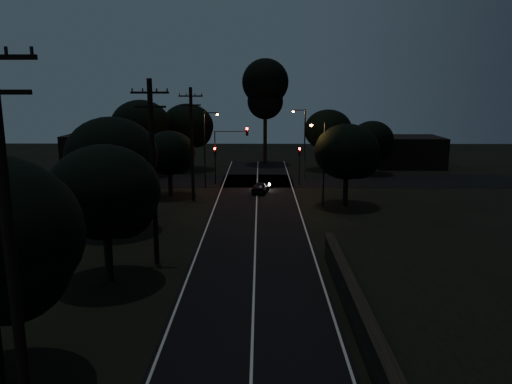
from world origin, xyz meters
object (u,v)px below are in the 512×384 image
object	(u,v)px
utility_pole_far	(192,142)
streetlight_a	(206,144)
signal_left	(215,159)
streetlight_b	(303,139)
car	(261,187)
signal_right	(299,159)
utility_pole_near	(11,259)
tall_pine	(265,88)
signal_mast	(230,145)
streetlight_c	(322,158)
utility_pole_mid	(153,170)

from	to	relation	value
utility_pole_far	streetlight_a	world-z (taller)	utility_pole_far
signal_left	streetlight_b	distance (m)	10.84
signal_left	car	distance (m)	7.10
signal_right	streetlight_b	world-z (taller)	streetlight_b
utility_pole_near	streetlight_b	bearing A→B (deg)	76.19
tall_pine	signal_right	xyz separation A→B (m)	(3.60, -15.01, -7.47)
tall_pine	signal_mast	distance (m)	16.62
utility_pole_near	signal_left	bearing A→B (deg)	88.09
streetlight_a	streetlight_c	world-z (taller)	streetlight_a
utility_pole_mid	streetlight_c	distance (m)	19.15
utility_pole_far	streetlight_c	xyz separation A→B (m)	(11.83, -2.00, -1.13)
tall_pine	signal_left	bearing A→B (deg)	-110.46
signal_mast	streetlight_b	size ratio (longest dim) A/B	0.78
utility_pole_far	signal_left	distance (m)	8.53
signal_left	streetlight_b	size ratio (longest dim) A/B	0.51
signal_left	streetlight_c	size ratio (longest dim) A/B	0.55
tall_pine	signal_mast	size ratio (longest dim) A/B	2.29
streetlight_b	streetlight_c	size ratio (longest dim) A/B	1.07
utility_pole_far	signal_right	bearing A→B (deg)	37.00
utility_pole_mid	signal_mast	size ratio (longest dim) A/B	1.76
signal_mast	car	size ratio (longest dim) A/B	1.86
utility_pole_far	signal_mast	xyz separation A→B (m)	(3.09, 7.99, -1.15)
utility_pole_mid	car	bearing A→B (deg)	72.71
signal_right	utility_pole_far	bearing A→B (deg)	-143.00
tall_pine	utility_pole_far	bearing A→B (deg)	-106.93
signal_right	streetlight_c	size ratio (longest dim) A/B	0.55
utility_pole_near	streetlight_b	world-z (taller)	utility_pole_near
streetlight_c	car	size ratio (longest dim) A/B	2.23
tall_pine	streetlight_c	size ratio (longest dim) A/B	1.91
utility_pole_mid	signal_mast	bearing A→B (deg)	82.96
streetlight_a	streetlight_b	world-z (taller)	same
streetlight_a	streetlight_c	xyz separation A→B (m)	(11.14, -8.00, -0.29)
utility_pole_mid	tall_pine	xyz separation A→B (m)	(7.00, 40.00, 4.57)
utility_pole_far	tall_pine	size ratio (longest dim) A/B	0.73
utility_pole_near	utility_pole_mid	size ratio (longest dim) A/B	1.09
utility_pole_near	car	world-z (taller)	utility_pole_near
signal_right	streetlight_c	world-z (taller)	streetlight_c
utility_pole_far	car	world-z (taller)	utility_pole_far
streetlight_b	car	distance (m)	10.67
tall_pine	streetlight_c	distance (m)	26.15
utility_pole_far	signal_left	world-z (taller)	utility_pole_far
utility_pole_near	streetlight_b	xyz separation A→B (m)	(11.31, 46.00, -1.61)
tall_pine	signal_mast	world-z (taller)	tall_pine
signal_mast	streetlight_b	bearing A→B (deg)	25.99
tall_pine	streetlight_c	world-z (taller)	tall_pine
signal_right	tall_pine	bearing A→B (deg)	103.49
tall_pine	streetlight_c	bearing A→B (deg)	-79.07
utility_pole_near	utility_pole_far	xyz separation A→B (m)	(0.00, 34.00, -0.76)
signal_left	utility_pole_far	bearing A→B (deg)	-99.94
signal_right	utility_pole_mid	bearing A→B (deg)	-112.99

